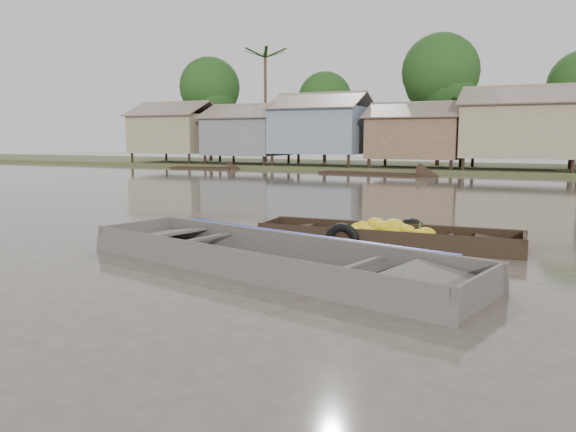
% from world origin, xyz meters
% --- Properties ---
extents(ground, '(120.00, 120.00, 0.00)m').
position_xyz_m(ground, '(0.00, 0.00, 0.00)').
color(ground, '#4D443B').
rests_on(ground, ground).
extents(riverbank, '(120.00, 12.47, 10.22)m').
position_xyz_m(riverbank, '(3.03, 31.86, 3.07)').
color(riverbank, '#384723').
rests_on(riverbank, ground).
extents(banana_boat, '(5.53, 1.58, 0.77)m').
position_xyz_m(banana_boat, '(1.08, 3.47, 0.15)').
color(banana_boat, black).
rests_on(banana_boat, ground).
extents(viewer_boat, '(7.79, 3.75, 0.61)m').
position_xyz_m(viewer_boat, '(-0.10, 0.51, 0.06)').
color(viewer_boat, '#47413C').
rests_on(viewer_boat, ground).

